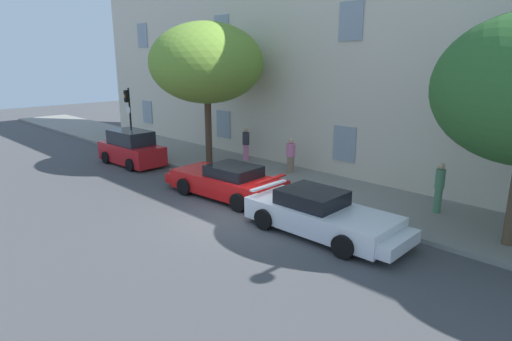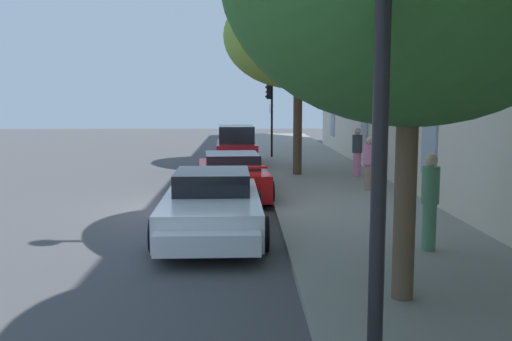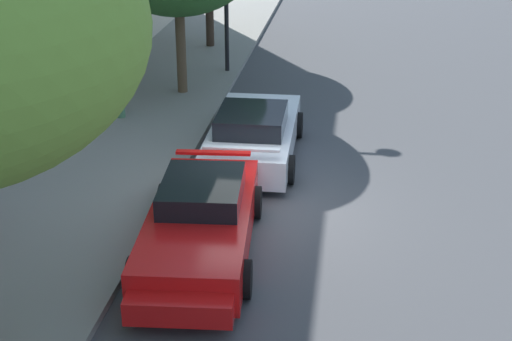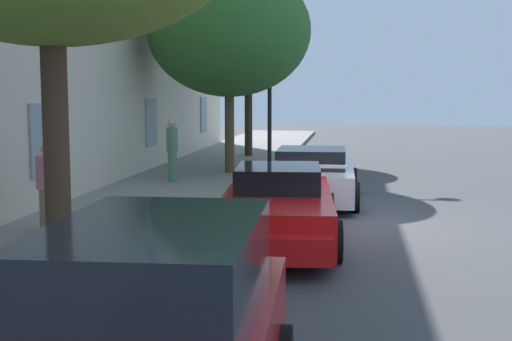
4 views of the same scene
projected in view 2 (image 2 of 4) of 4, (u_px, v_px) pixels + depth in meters
ground_plane at (192, 209)px, 14.72m from camera, size 80.00×80.00×0.00m
sidewalk at (351, 205)px, 14.81m from camera, size 60.00×4.00×0.14m
sportscar_red_lead at (231, 176)px, 16.63m from camera, size 5.13×2.31×1.28m
sportscar_yellow_flank at (212, 208)px, 11.73m from camera, size 5.04×2.22×1.28m
hatchback_parked at (236, 148)px, 23.63m from camera, size 3.83×1.89×1.70m
tree_far_end at (298, 37)px, 19.82m from camera, size 5.17×5.17×6.59m
traffic_light at (270, 106)px, 26.25m from camera, size 0.44×0.36×3.41m
pedestrian_admiring at (430, 200)px, 10.03m from camera, size 0.43×0.43×1.71m
pedestrian_strolling at (370, 163)px, 16.80m from camera, size 0.44×0.44×1.56m
pedestrian_bystander at (357, 151)px, 19.93m from camera, size 0.37×0.37×1.64m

